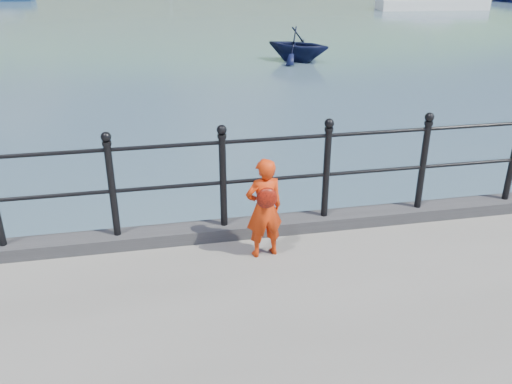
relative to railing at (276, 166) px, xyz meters
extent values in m
plane|color=#2D4251|center=(0.00, 0.15, -1.82)|extent=(600.00, 600.00, 0.00)
cube|color=#28282B|center=(0.00, 0.00, -0.75)|extent=(60.00, 0.30, 0.15)
cylinder|color=black|center=(0.00, 0.00, -0.15)|extent=(18.00, 0.04, 0.04)
cylinder|color=black|center=(0.00, 0.00, 0.32)|extent=(18.00, 0.04, 0.04)
cylinder|color=black|center=(-1.80, 0.00, -0.15)|extent=(0.08, 0.08, 1.05)
sphere|color=black|center=(-1.80, 0.00, 0.47)|extent=(0.11, 0.11, 0.11)
cylinder|color=black|center=(-0.60, 0.00, -0.15)|extent=(0.08, 0.08, 1.05)
sphere|color=black|center=(-0.60, 0.00, 0.47)|extent=(0.11, 0.11, 0.11)
cylinder|color=black|center=(0.60, 0.00, -0.15)|extent=(0.08, 0.08, 1.05)
sphere|color=black|center=(0.60, 0.00, 0.47)|extent=(0.11, 0.11, 0.11)
cylinder|color=black|center=(1.80, 0.00, -0.15)|extent=(0.08, 0.08, 1.05)
sphere|color=black|center=(1.80, 0.00, 0.47)|extent=(0.11, 0.11, 0.11)
ellipsoid|color=#333A21|center=(20.00, 195.15, -17.22)|extent=(400.00, 100.00, 88.00)
ellipsoid|color=#387026|center=(60.00, 255.15, -29.12)|extent=(600.00, 180.00, 156.00)
imported|color=red|center=(-0.24, -0.49, -0.27)|extent=(0.44, 0.33, 1.12)
ellipsoid|color=red|center=(-0.24, -0.62, -0.09)|extent=(0.22, 0.11, 0.23)
imported|color=black|center=(4.32, 14.80, -1.18)|extent=(3.25, 3.21, 1.30)
cube|color=white|center=(18.26, 30.81, -1.57)|extent=(7.64, 2.87, 0.90)
camera|label=1|loc=(-1.31, -5.49, 2.26)|focal=38.00mm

